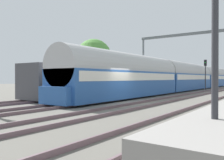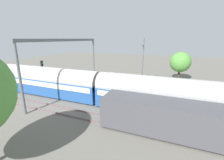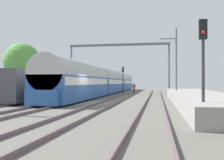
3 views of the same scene
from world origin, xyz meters
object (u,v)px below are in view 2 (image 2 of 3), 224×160
(railway_signal_far, at_px, (43,71))
(catenary_gantry, at_px, (67,53))
(freight_car, at_px, (179,120))
(person_crossing, at_px, (75,81))
(passenger_train, at_px, (49,81))

(railway_signal_far, relative_size, catenary_gantry, 0.28)
(catenary_gantry, bearing_deg, freight_car, -110.61)
(person_crossing, height_order, railway_signal_far, railway_signal_far)
(freight_car, distance_m, railway_signal_far, 21.13)
(freight_car, bearing_deg, catenary_gantry, 69.39)
(person_crossing, bearing_deg, railway_signal_far, 142.36)
(passenger_train, bearing_deg, railway_signal_far, 57.11)
(freight_car, relative_size, railway_signal_far, 2.89)
(freight_car, height_order, catenary_gantry, catenary_gantry)
(railway_signal_far, bearing_deg, freight_car, -105.78)
(freight_car, bearing_deg, passenger_train, 77.58)
(passenger_train, distance_m, freight_car, 17.75)
(person_crossing, xyz_separation_m, catenary_gantry, (-2.37, -0.76, 4.83))
(passenger_train, height_order, freight_car, passenger_train)
(person_crossing, distance_m, catenary_gantry, 5.44)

